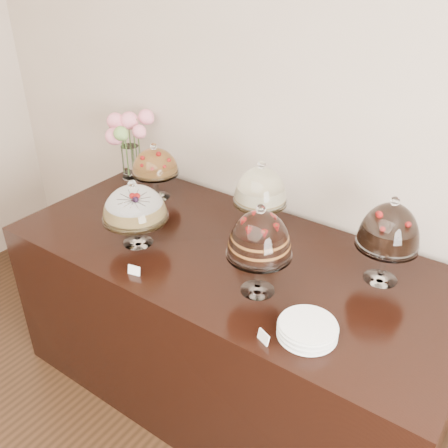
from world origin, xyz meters
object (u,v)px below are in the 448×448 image
Objects in this scene: cake_stand_sugar_sponge at (134,206)px; cake_stand_cheesecake at (261,189)px; plate_stack at (307,330)px; display_counter at (230,324)px; cake_stand_fruit_tart at (155,164)px; cake_stand_choco_layer at (260,238)px; flower_vase at (128,137)px; cake_stand_dark_choco at (389,230)px.

cake_stand_cheesecake reaches higher than cake_stand_sugar_sponge.
cake_stand_sugar_sponge is 1.52× the size of plate_stack.
cake_stand_fruit_tart reaches higher than display_counter.
cake_stand_fruit_tart is (-0.95, 0.42, -0.06)m from cake_stand_choco_layer.
flower_vase is at bearing 173.63° from cake_stand_cheesecake.
cake_stand_choco_layer reaches higher than cake_stand_sugar_sponge.
display_counter is 5.61× the size of cake_stand_cheesecake.
cake_stand_dark_choco reaches higher than plate_stack.
cake_stand_choco_layer is (0.26, -0.17, 0.71)m from display_counter.
cake_stand_sugar_sponge reaches higher than display_counter.
flower_vase reaches higher than plate_stack.
plate_stack is at bearing -44.51° from cake_stand_cheesecake.
display_counter is 0.74m from cake_stand_cheesecake.
cake_stand_choco_layer is at bearing 156.46° from plate_stack.
flower_vase is at bearing 175.09° from cake_stand_dark_choco.
cake_stand_choco_layer is 1.01× the size of flower_vase.
cake_stand_sugar_sponge is at bearing 173.38° from plate_stack.
cake_stand_fruit_tart is at bearing 178.68° from cake_stand_dark_choco.
cake_stand_dark_choco is at bearing -4.91° from flower_vase.
cake_stand_cheesecake is at bearing -0.11° from cake_stand_fruit_tart.
display_counter is at bearing 146.66° from cake_stand_choco_layer.
flower_vase is (-1.00, 0.35, 0.71)m from display_counter.
cake_stand_sugar_sponge is at bearing -58.70° from cake_stand_fruit_tart.
cake_stand_dark_choco is at bearing 20.29° from cake_stand_sugar_sponge.
cake_stand_dark_choco reaches higher than display_counter.
cake_stand_sugar_sponge is 0.83× the size of cake_stand_dark_choco.
cake_stand_choco_layer reaches higher than cake_stand_dark_choco.
flower_vase reaches higher than cake_stand_sugar_sponge.
cake_stand_fruit_tart is 1.38m from plate_stack.
cake_stand_dark_choco is 1.35m from cake_stand_fruit_tart.
cake_stand_choco_layer reaches higher than display_counter.
cake_stand_sugar_sponge is at bearing -178.55° from cake_stand_choco_layer.
cake_stand_fruit_tart is at bearing -19.41° from flower_vase.
cake_stand_cheesecake is 1.02m from flower_vase.
cake_stand_sugar_sponge is 1.03× the size of cake_stand_fruit_tart.
cake_stand_choco_layer is 1.04m from cake_stand_fruit_tart.
display_counter is at bearing -19.41° from flower_vase.
flower_vase is (-1.02, 0.11, 0.01)m from cake_stand_cheesecake.
cake_stand_fruit_tart is 1.47× the size of plate_stack.
flower_vase is (-0.32, 0.11, 0.06)m from cake_stand_fruit_tart.
cake_stand_cheesecake is at bearing -6.37° from flower_vase.
display_counter is at bearing -92.98° from cake_stand_cheesecake.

